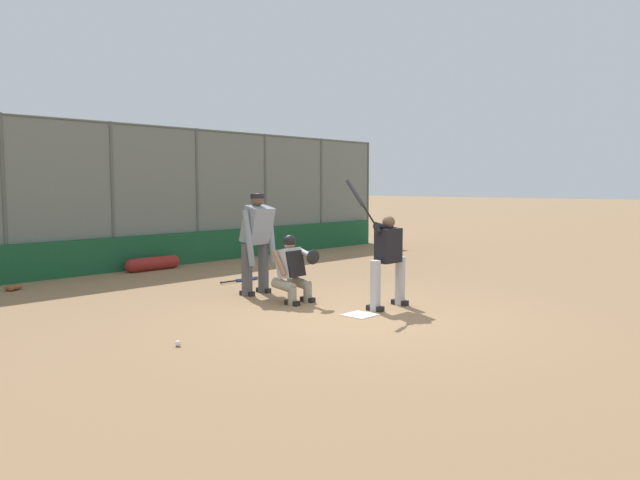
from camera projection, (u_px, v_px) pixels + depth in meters
ground_plane at (360, 315)px, 9.27m from camera, size 160.00×160.00×0.00m
home_plate_marker at (360, 315)px, 9.26m from camera, size 0.43×0.43×0.01m
backstop_fence at (112, 193)px, 13.82m from camera, size 18.51×0.08×3.32m
padding_wall at (116, 255)px, 13.87m from camera, size 18.06×0.18×0.77m
batter_at_plate at (387, 258)px, 9.75m from camera, size 0.96×0.60×2.02m
catcher_behind_plate at (293, 268)px, 10.22m from camera, size 0.59×0.70×1.11m
umpire_home at (257, 240)px, 10.95m from camera, size 0.73×0.47×1.79m
spare_bat_near_backstop at (244, 280)px, 12.53m from camera, size 0.92×0.11×0.07m
spare_bat_third_base_side at (278, 257)px, 16.39m from camera, size 0.58×0.75×0.07m
fielding_glove_on_dirt at (13, 287)px, 11.43m from camera, size 0.32×0.24×0.11m
baseball_loose at (178, 343)px, 7.47m from camera, size 0.07×0.07×0.07m
equipment_bag_dugout_side at (153, 264)px, 14.12m from camera, size 1.39×0.31×0.31m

